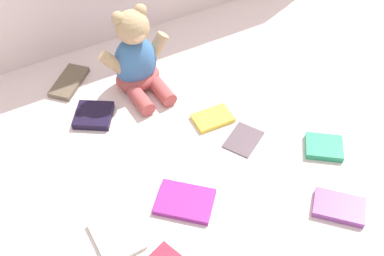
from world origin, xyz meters
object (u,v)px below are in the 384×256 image
Objects in this scene: book_case_5 at (185,202)px; teddy_bear at (136,60)px; book_case_2 at (324,147)px; book_case_6 at (117,236)px; book_case_8 at (213,118)px; book_case_1 at (69,82)px; book_case_0 at (94,115)px; book_case_4 at (243,139)px; book_case_9 at (339,207)px.

teddy_bear is at bearing -147.90° from book_case_5.
book_case_2 is 0.57m from book_case_6.
book_case_2 reaches higher than book_case_8.
teddy_bear is at bearing -149.09° from book_case_8.
book_case_1 is at bearing -134.79° from book_case_8.
book_case_1 is at bearing 37.27° from book_case_0.
book_case_0 is at bearing 19.34° from book_case_4.
book_case_1 is 0.54m from book_case_4.
book_case_2 reaches higher than book_case_4.
book_case_4 is at bearing -68.05° from teddy_bear.
book_case_4 is at bearing 155.75° from book_case_5.
teddy_bear is 0.19m from book_case_0.
book_case_1 is 1.18× the size of book_case_6.
book_case_5 is at bearing -134.15° from book_case_0.
teddy_bear is 2.44× the size of book_case_8.
book_case_0 is 0.74× the size of book_case_5.
book_case_5 reaches higher than book_case_6.
book_case_4 is 0.77× the size of book_case_5.
book_case_5 reaches higher than book_case_4.
book_case_5 is at bearing -178.97° from book_case_6.
book_case_9 is (0.08, -0.29, 0.00)m from book_case_4.
book_case_2 is (0.48, -0.39, -0.00)m from book_case_0.
book_case_0 is 0.37m from book_case_5.
book_case_1 is at bearing -98.83° from book_case_6.
teddy_bear is at bearing -5.61° from book_case_4.
book_case_9 is at bearing 100.86° from book_case_5.
book_case_9 is at bearing -72.44° from teddy_bear.
teddy_bear is at bearing -121.19° from book_case_6.
book_case_6 is at bearing -160.96° from book_case_0.
book_case_9 reaches higher than book_case_5.
teddy_bear is 0.22m from book_case_1.
book_case_0 is 0.38m from book_case_6.
book_case_5 is (-0.39, 0.03, -0.00)m from book_case_2.
book_case_5 is at bearing 146.21° from book_case_1.
teddy_bear reaches higher than book_case_4.
book_case_9 is at bearing 19.15° from book_case_8.
book_case_6 is (-0.57, 0.02, -0.00)m from book_case_2.
book_case_0 is 0.33m from book_case_8.
book_case_9 is (0.41, -0.71, 0.00)m from book_case_1.
teddy_bear is 2.18× the size of book_case_9.
book_case_8 is (0.37, 0.21, 0.00)m from book_case_6.
book_case_8 is 0.89× the size of book_case_9.
book_case_9 is at bearing 164.68° from book_case_4.
book_case_0 is at bearing -162.62° from teddy_bear.
book_case_9 is at bearing 158.48° from book_case_6.
teddy_bear is at bearing 65.48° from book_case_9.
book_case_1 is at bearing 74.57° from book_case_9.
book_case_1 is (-0.18, 0.10, -0.09)m from teddy_bear.
book_case_1 is 1.32× the size of book_case_8.
book_case_2 is 0.92× the size of book_case_4.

